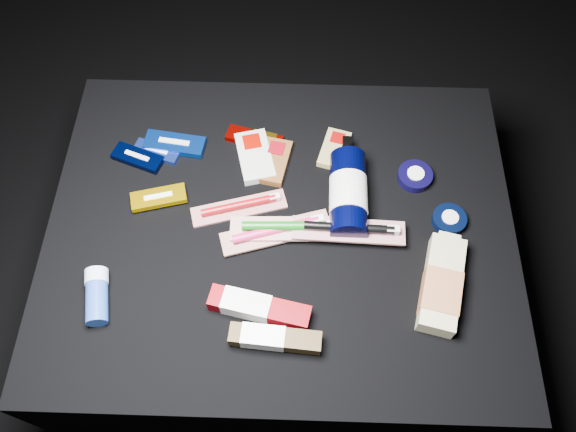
{
  "coord_description": "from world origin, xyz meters",
  "views": [
    {
      "loc": [
        0.03,
        -0.56,
        1.44
      ],
      "look_at": [
        0.01,
        0.01,
        0.42
      ],
      "focal_mm": 35.0,
      "sensor_mm": 36.0,
      "label": 1
    }
  ],
  "objects_px": {
    "deodorant_stick": "(97,295)",
    "toothpaste_carton_red": "(255,307)",
    "bodywash_bottle": "(441,286)",
    "lotion_bottle": "(348,194)"
  },
  "relations": [
    {
      "from": "bodywash_bottle",
      "to": "toothpaste_carton_red",
      "type": "height_order",
      "value": "bodywash_bottle"
    },
    {
      "from": "lotion_bottle",
      "to": "bodywash_bottle",
      "type": "height_order",
      "value": "lotion_bottle"
    },
    {
      "from": "bodywash_bottle",
      "to": "deodorant_stick",
      "type": "bearing_deg",
      "value": -163.36
    },
    {
      "from": "lotion_bottle",
      "to": "deodorant_stick",
      "type": "bearing_deg",
      "value": -153.97
    },
    {
      "from": "bodywash_bottle",
      "to": "toothpaste_carton_red",
      "type": "xyz_separation_m",
      "value": [
        -0.36,
        -0.05,
        -0.0
      ]
    },
    {
      "from": "lotion_bottle",
      "to": "deodorant_stick",
      "type": "relative_size",
      "value": 2.15
    },
    {
      "from": "lotion_bottle",
      "to": "bodywash_bottle",
      "type": "xyz_separation_m",
      "value": [
        0.18,
        -0.19,
        -0.02
      ]
    },
    {
      "from": "deodorant_stick",
      "to": "toothpaste_carton_red",
      "type": "distance_m",
      "value": 0.31
    },
    {
      "from": "lotion_bottle",
      "to": "bodywash_bottle",
      "type": "bearing_deg",
      "value": -46.74
    },
    {
      "from": "bodywash_bottle",
      "to": "deodorant_stick",
      "type": "xyz_separation_m",
      "value": [
        -0.67,
        -0.04,
        0.0
      ]
    }
  ]
}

